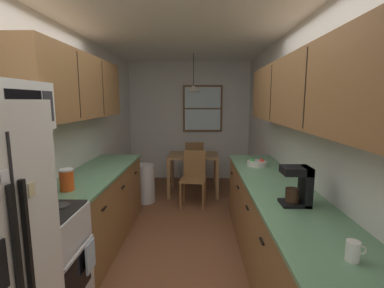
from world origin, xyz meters
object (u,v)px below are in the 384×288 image
Objects in this scene: coffee_maker at (299,185)px; fruit_bowl at (257,163)px; mug_by_coffeemaker at (353,251)px; storage_canister at (66,180)px; trash_bin at (145,183)px; stove_range at (36,270)px; dining_chair_near at (194,175)px; microwave_over_range at (4,107)px; dining_chair_far at (194,161)px; dining_table at (193,161)px; table_serving_bowl at (197,153)px.

coffee_maker reaches higher than fruit_bowl.
fruit_bowl is (-0.06, 2.12, -0.02)m from mug_by_coffeemaker.
trash_bin is at bearing 81.86° from storage_canister.
coffee_maker is at bearing 7.71° from stove_range.
coffee_maker is (0.89, -2.31, 0.56)m from dining_chair_near.
trash_bin is 3.04m from coffee_maker.
microwave_over_range is at bearing -98.69° from trash_bin.
dining_chair_far is 8.31× the size of mug_by_coffeemaker.
storage_canister is at bearing -109.58° from dining_chair_far.
dining_table is at bearing 70.64° from stove_range.
storage_canister is at bearing 171.60° from coffee_maker.
table_serving_bowl is (-0.79, 1.57, -0.17)m from fruit_bowl.
table_serving_bowl is (0.06, 0.03, 0.16)m from dining_table.
fruit_bowl is (0.85, -1.53, 0.32)m from dining_table.
microwave_over_range is 5.76× the size of mug_by_coffeemaker.
coffee_maker is at bearing -8.40° from storage_canister.
dining_table is 1.39× the size of trash_bin.
coffee_maker reaches higher than mug_by_coffeemaker.
stove_range reaches higher than table_serving_bowl.
dining_chair_near is at bearing -87.96° from dining_table.
mug_by_coffeemaker reaches higher than dining_table.
microwave_over_range is at bearing -115.62° from dining_chair_near.
storage_canister is at bearing -114.26° from table_serving_bowl.
dining_chair_far is at bearing 70.42° from storage_canister.
dining_chair_near is 0.65m from table_serving_bowl.
stove_range is at bearing 165.79° from mug_by_coffeemaker.
trash_bin is 2.06m from fruit_bowl.
table_serving_bowl is at bearing 26.42° from dining_table.
storage_canister is 0.98× the size of table_serving_bowl.
stove_range is 2.12m from coffee_maker.
table_serving_bowl is at bearing 85.77° from dining_chair_near.
mug_by_coffeemaker reaches higher than dining_chair_near.
dining_chair_far is 3.61× the size of fruit_bowl.
fruit_bowl is 1.76m from table_serving_bowl.
table_serving_bowl is (-0.85, 3.69, -0.19)m from mug_by_coffeemaker.
stove_range is 1.22× the size of dining_chair_far.
trash_bin is 1.10m from table_serving_bowl.
storage_canister reaches higher than trash_bin.
dining_table is at bearing 68.82° from microwave_over_range.
trash_bin is at bearing 147.54° from fruit_bowl.
coffee_maker is (1.72, -2.40, 0.74)m from trash_bin.
mug_by_coffeemaker is 0.43× the size of fruit_bowl.
microwave_over_range is 0.69× the size of dining_table.
storage_canister is (-0.01, 0.57, 0.53)m from stove_range.
storage_canister is at bearing -119.33° from dining_chair_near.
dining_table is 8.39× the size of mug_by_coffeemaker.
stove_range is at bearing -0.03° from microwave_over_range.
mug_by_coffeemaker is at bearing -89.39° from coffee_maker.
coffee_maker is at bearing -75.28° from dining_chair_far.
coffee_maker is at bearing 7.30° from microwave_over_range.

